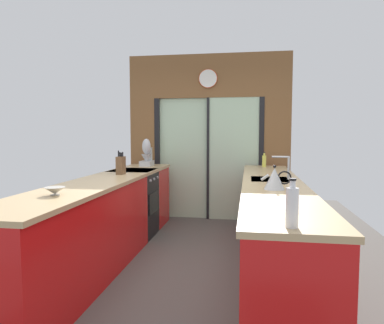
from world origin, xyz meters
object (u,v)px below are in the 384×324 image
mixing_bowl (55,191)px  soap_bottle_near (292,206)px  oven_range (134,203)px  kettle (275,179)px  soap_bottle_far (264,161)px  knife_block (121,165)px  stand_mixer (147,155)px

mixing_bowl → soap_bottle_near: size_ratio=0.63×
oven_range → soap_bottle_near: soap_bottle_near is taller
kettle → soap_bottle_far: (-0.00, 2.14, -0.00)m
soap_bottle_far → soap_bottle_near: bearing=-90.0°
knife_block → soap_bottle_near: knife_block is taller
stand_mixer → soap_bottle_far: stand_mixer is taller
knife_block → soap_bottle_far: bearing=34.6°
oven_range → mixing_bowl: size_ratio=5.50×
kettle → soap_bottle_far: bearing=90.1°
mixing_bowl → soap_bottle_far: (1.78, 2.73, 0.06)m
oven_range → soap_bottle_near: 3.32m
knife_block → stand_mixer: 1.12m
stand_mixer → soap_bottle_far: (1.78, 0.11, -0.07)m
stand_mixer → kettle: stand_mixer is taller
stand_mixer → kettle: 2.70m
knife_block → kettle: 2.00m
oven_range → knife_block: knife_block is taller
soap_bottle_far → mixing_bowl: bearing=-123.1°
kettle → soap_bottle_near: (-0.00, -1.30, 0.02)m
oven_range → stand_mixer: stand_mixer is taller
kettle → stand_mixer: bearing=131.3°
knife_block → kettle: (1.78, -0.91, -0.01)m
stand_mixer → oven_range: bearing=-91.7°
stand_mixer → soap_bottle_near: (1.78, -3.33, -0.05)m
knife_block → kettle: bearing=-26.9°
oven_range → knife_block: (0.02, -0.52, 0.58)m
stand_mixer → soap_bottle_far: size_ratio=1.88×
stand_mixer → soap_bottle_far: 1.78m
knife_block → soap_bottle_far: size_ratio=1.30×
mixing_bowl → kettle: bearing=18.4°
oven_range → soap_bottle_far: soap_bottle_far is taller
oven_range → mixing_bowl: (0.02, -2.02, 0.50)m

